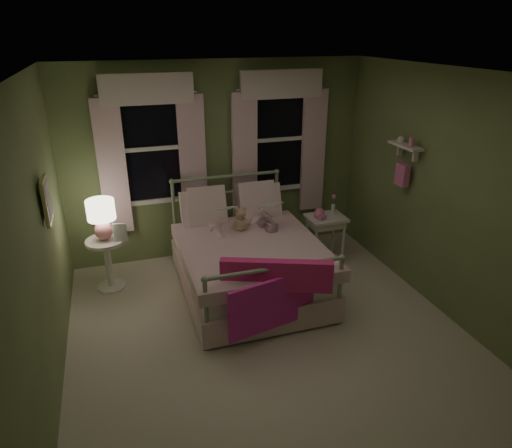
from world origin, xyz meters
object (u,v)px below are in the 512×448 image
object	(u,v)px
nightstand_right	(326,223)
teddy_bear	(241,221)
bed	(247,260)
nightstand_left	(108,257)
child_right	(259,202)
child_left	(215,210)
table_lamp	(102,216)

from	to	relation	value
nightstand_right	teddy_bear	bearing A→B (deg)	-174.67
bed	nightstand_right	bearing A→B (deg)	17.28
teddy_bear	nightstand_left	xyz separation A→B (m)	(-1.59, 0.26, -0.37)
nightstand_left	child_right	bearing A→B (deg)	-3.11
teddy_bear	nightstand_right	bearing A→B (deg)	5.33
child_left	teddy_bear	size ratio (longest dim) A/B	2.16
bed	nightstand_right	xyz separation A→B (m)	(1.21, 0.38, 0.17)
bed	child_left	distance (m)	0.72
teddy_bear	table_lamp	size ratio (longest dim) A/B	0.64
teddy_bear	nightstand_right	size ratio (longest dim) A/B	0.48
bed	teddy_bear	bearing A→B (deg)	90.00
child_left	table_lamp	bearing A→B (deg)	-4.15
child_right	nightstand_left	distance (m)	1.95
nightstand_left	table_lamp	bearing A→B (deg)	0.00
child_right	teddy_bear	distance (m)	0.36
child_left	teddy_bear	bearing A→B (deg)	150.78
nightstand_left	table_lamp	world-z (taller)	table_lamp
bed	teddy_bear	xyz separation A→B (m)	(0.00, 0.26, 0.41)
child_right	table_lamp	world-z (taller)	child_right
table_lamp	nightstand_left	bearing A→B (deg)	0.00
bed	table_lamp	xyz separation A→B (m)	(-1.59, 0.52, 0.57)
bed	table_lamp	size ratio (longest dim) A/B	4.20
nightstand_left	table_lamp	size ratio (longest dim) A/B	1.34
child_left	nightstand_left	xyz separation A→B (m)	(-1.31, 0.10, -0.48)
teddy_bear	table_lamp	xyz separation A→B (m)	(-1.59, 0.26, 0.16)
child_left	teddy_bear	world-z (taller)	child_left
child_right	nightstand_right	distance (m)	1.01
child_left	nightstand_left	world-z (taller)	child_left
bed	teddy_bear	size ratio (longest dim) A/B	6.60
bed	child_left	bearing A→B (deg)	123.60
table_lamp	child_right	bearing A→B (deg)	-3.11
nightstand_right	bed	bearing A→B (deg)	-162.72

